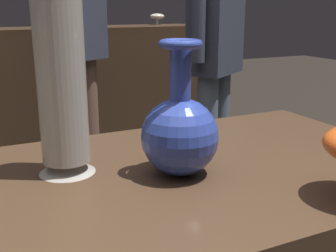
{
  "coord_description": "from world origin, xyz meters",
  "views": [
    {
      "loc": [
        -0.33,
        -0.73,
        1.13
      ],
      "look_at": [
        0.02,
        -0.01,
        0.9
      ],
      "focal_mm": 45.57,
      "sensor_mm": 36.0,
      "label": 1
    }
  ],
  "objects_px": {
    "vase_right_accent": "(62,87)",
    "visitor_near_right": "(216,44)",
    "shelf_vase_far_right": "(157,17)",
    "visitor_center_back": "(74,27)",
    "vase_centerpiece": "(180,131)"
  },
  "relations": [
    {
      "from": "visitor_near_right",
      "to": "vase_centerpiece",
      "type": "bearing_deg",
      "value": 22.34
    },
    {
      "from": "visitor_near_right",
      "to": "visitor_center_back",
      "type": "relative_size",
      "value": 0.93
    },
    {
      "from": "vase_centerpiece",
      "to": "shelf_vase_far_right",
      "type": "xyz_separation_m",
      "value": [
        1.0,
        2.3,
        0.16
      ]
    },
    {
      "from": "vase_centerpiece",
      "to": "visitor_near_right",
      "type": "xyz_separation_m",
      "value": [
        0.81,
        1.17,
        0.05
      ]
    },
    {
      "from": "vase_right_accent",
      "to": "visitor_near_right",
      "type": "height_order",
      "value": "visitor_near_right"
    },
    {
      "from": "vase_centerpiece",
      "to": "visitor_center_back",
      "type": "relative_size",
      "value": 0.15
    },
    {
      "from": "vase_centerpiece",
      "to": "shelf_vase_far_right",
      "type": "distance_m",
      "value": 2.51
    },
    {
      "from": "shelf_vase_far_right",
      "to": "visitor_near_right",
      "type": "relative_size",
      "value": 0.07
    },
    {
      "from": "vase_right_accent",
      "to": "shelf_vase_far_right",
      "type": "relative_size",
      "value": 3.32
    },
    {
      "from": "vase_centerpiece",
      "to": "shelf_vase_far_right",
      "type": "bearing_deg",
      "value": 66.53
    },
    {
      "from": "vase_right_accent",
      "to": "visitor_near_right",
      "type": "distance_m",
      "value": 1.47
    },
    {
      "from": "vase_right_accent",
      "to": "visitor_center_back",
      "type": "height_order",
      "value": "visitor_center_back"
    },
    {
      "from": "visitor_near_right",
      "to": "visitor_center_back",
      "type": "xyz_separation_m",
      "value": [
        -0.64,
        0.37,
        0.08
      ]
    },
    {
      "from": "shelf_vase_far_right",
      "to": "visitor_center_back",
      "type": "bearing_deg",
      "value": -137.52
    },
    {
      "from": "shelf_vase_far_right",
      "to": "visitor_near_right",
      "type": "distance_m",
      "value": 1.14
    }
  ]
}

